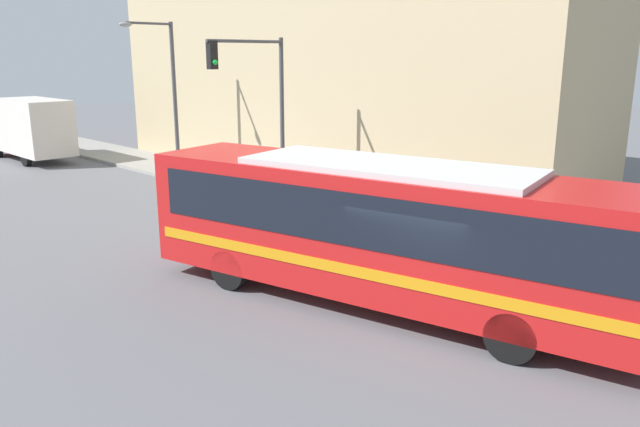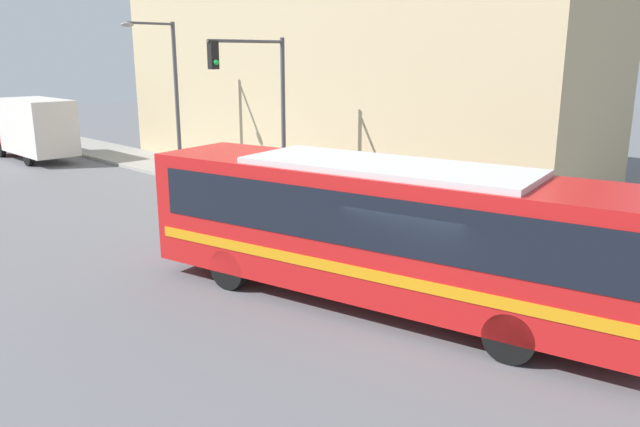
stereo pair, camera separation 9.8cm
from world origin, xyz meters
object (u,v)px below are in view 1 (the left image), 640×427
(street_lamp, at_px, (167,85))
(pedestrian_mid_block, at_px, (468,200))
(traffic_light_pole, at_px, (259,92))
(pedestrian_near_corner, at_px, (315,172))
(city_bus, at_px, (386,225))
(parking_meter, at_px, (337,187))
(delivery_truck, at_px, (30,127))
(fire_hydrant, at_px, (463,229))

(street_lamp, bearing_deg, pedestrian_mid_block, -82.61)
(traffic_light_pole, relative_size, pedestrian_mid_block, 3.70)
(traffic_light_pole, distance_m, pedestrian_near_corner, 3.85)
(city_bus, xyz_separation_m, street_lamp, (4.84, 16.24, 2.27))
(traffic_light_pole, distance_m, pedestrian_mid_block, 8.10)
(city_bus, xyz_separation_m, traffic_light_pole, (4.02, 9.00, 2.28))
(traffic_light_pole, relative_size, parking_meter, 4.52)
(traffic_light_pole, distance_m, street_lamp, 7.29)
(delivery_truck, relative_size, fire_hydrant, 8.55)
(street_lamp, bearing_deg, delivery_truck, 105.89)
(fire_hydrant, xyz_separation_m, street_lamp, (-0.10, 15.17, 3.58))
(parking_meter, distance_m, street_lamp, 10.60)
(city_bus, bearing_deg, street_lamp, 61.57)
(delivery_truck, distance_m, pedestrian_mid_block, 23.88)
(traffic_light_pole, distance_m, parking_meter, 4.34)
(parking_meter, xyz_separation_m, pedestrian_mid_block, (1.75, -4.07, -0.08))
(fire_hydrant, relative_size, parking_meter, 0.61)
(traffic_light_pole, bearing_deg, pedestrian_near_corner, -12.25)
(parking_meter, height_order, pedestrian_near_corner, pedestrian_near_corner)
(city_bus, height_order, pedestrian_mid_block, city_bus)
(city_bus, xyz_separation_m, pedestrian_mid_block, (6.68, 2.03, -0.90))
(city_bus, relative_size, pedestrian_near_corner, 6.66)
(parking_meter, relative_size, pedestrian_near_corner, 0.74)
(traffic_light_pole, relative_size, street_lamp, 0.88)
(delivery_truck, distance_m, parking_meter, 19.58)
(city_bus, distance_m, traffic_light_pole, 10.11)
(traffic_light_pole, bearing_deg, fire_hydrant, -83.45)
(pedestrian_mid_block, bearing_deg, city_bus, -163.08)
(street_lamp, bearing_deg, fire_hydrant, -89.64)
(traffic_light_pole, bearing_deg, pedestrian_mid_block, -69.11)
(delivery_truck, height_order, pedestrian_near_corner, delivery_truck)
(city_bus, distance_m, delivery_truck, 25.57)
(city_bus, xyz_separation_m, parking_meter, (4.93, 6.10, -0.82))
(city_bus, xyz_separation_m, pedestrian_near_corner, (6.28, 8.51, -0.80))
(pedestrian_near_corner, bearing_deg, city_bus, -126.42)
(street_lamp, height_order, pedestrian_near_corner, street_lamp)
(delivery_truck, relative_size, pedestrian_near_corner, 3.81)
(traffic_light_pole, xyz_separation_m, street_lamp, (0.81, 7.25, -0.01))
(delivery_truck, xyz_separation_m, street_lamp, (2.63, -9.23, 2.40))
(pedestrian_mid_block, bearing_deg, parking_meter, 113.26)
(parking_meter, bearing_deg, delivery_truck, 98.00)
(delivery_truck, height_order, street_lamp, street_lamp)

